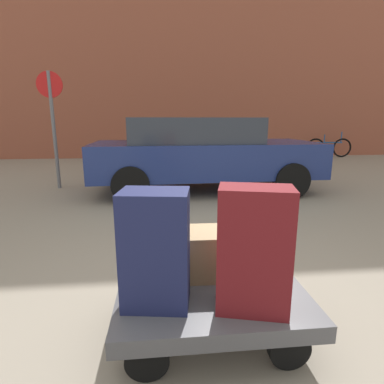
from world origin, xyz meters
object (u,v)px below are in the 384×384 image
parked_car (202,152)px  no_parking_sign (53,118)px  bollard_kerb_mid (273,154)px  bollard_kerb_far (313,153)px  bicycle_leaning (329,148)px  duffel_bag_tan_rear_right (219,252)px  luggage_cart (212,301)px  suitcase_navy_stacked_top (156,249)px  suitcase_maroon_center (254,250)px  bollard_kerb_near (236,154)px

parked_car → no_parking_sign: bearing=170.3°
bollard_kerb_mid → no_parking_sign: no_parking_sign is taller
parked_car → bollard_kerb_far: parked_car is taller
bicycle_leaning → no_parking_sign: 9.79m
parked_car → duffel_bag_tan_rear_right: bearing=-96.2°
bicycle_leaning → bollard_kerb_mid: size_ratio=2.86×
parked_car → bicycle_leaning: (5.60, 5.21, -0.39)m
parked_car → bollard_kerb_far: bearing=42.0°
luggage_cart → suitcase_navy_stacked_top: 0.53m
parked_car → bicycle_leaning: bearing=42.9°
parked_car → bollard_kerb_far: (4.26, 3.83, -0.45)m
bicycle_leaning → suitcase_maroon_center: bearing=-121.4°
luggage_cart → duffel_bag_tan_rear_right: duffel_bag_tan_rear_right is taller
duffel_bag_tan_rear_right → suitcase_navy_stacked_top: size_ratio=0.95×
bicycle_leaning → bollard_kerb_far: 1.92m
duffel_bag_tan_rear_right → bicycle_leaning: 11.10m
suitcase_navy_stacked_top → no_parking_sign: 5.39m
bicycle_leaning → bollard_kerb_far: bearing=-134.2°
bicycle_leaning → no_parking_sign: (-8.52, -4.71, 1.05)m
suitcase_navy_stacked_top → bicycle_leaning: suitcase_navy_stacked_top is taller
duffel_bag_tan_rear_right → parked_car: size_ratio=0.14×
suitcase_maroon_center → bollard_kerb_far: 9.54m
suitcase_navy_stacked_top → parked_car: size_ratio=0.15×
bollard_kerb_mid → bollard_kerb_near: bearing=180.0°
suitcase_maroon_center → duffel_bag_tan_rear_right: bearing=118.6°
duffel_bag_tan_rear_right → bollard_kerb_near: (2.07, 7.93, -0.19)m
parked_car → no_parking_sign: size_ratio=1.89×
suitcase_navy_stacked_top → bollard_kerb_far: suitcase_navy_stacked_top is taller
suitcase_maroon_center → parked_car: bearing=99.9°
bollard_kerb_near → parked_car: bearing=-113.0°
suitcase_maroon_center → bollard_kerb_mid: size_ratio=1.13×
suitcase_navy_stacked_top → duffel_bag_tan_rear_right: bearing=45.6°
duffel_bag_tan_rear_right → bollard_kerb_near: size_ratio=1.02×
bollard_kerb_near → bollard_kerb_mid: (1.25, 0.00, 0.00)m
duffel_bag_tan_rear_right → no_parking_sign: (-2.48, 4.60, 0.93)m
luggage_cart → bollard_kerb_near: size_ratio=1.88×
luggage_cart → suitcase_navy_stacked_top: size_ratio=1.75×
bollard_kerb_far → bicycle_leaning: bearing=45.8°
bicycle_leaning → bollard_kerb_mid: bicycle_leaning is taller
suitcase_maroon_center → no_parking_sign: 5.69m
duffel_bag_tan_rear_right → parked_car: (0.44, 4.10, 0.27)m
parked_car → bollard_kerb_near: size_ratio=7.07×
duffel_bag_tan_rear_right → bicycle_leaning: bicycle_leaning is taller
parked_car → bollard_kerb_near: parked_car is taller
bicycle_leaning → bollard_kerb_mid: 3.05m
parked_car → bollard_kerb_mid: (2.88, 3.83, -0.45)m
suitcase_maroon_center → bollard_kerb_mid: (3.22, 8.35, -0.38)m
luggage_cart → bicycle_leaning: (6.12, 9.53, 0.10)m
suitcase_maroon_center → bollard_kerb_mid: bearing=83.1°
suitcase_navy_stacked_top → parked_car: parked_car is taller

